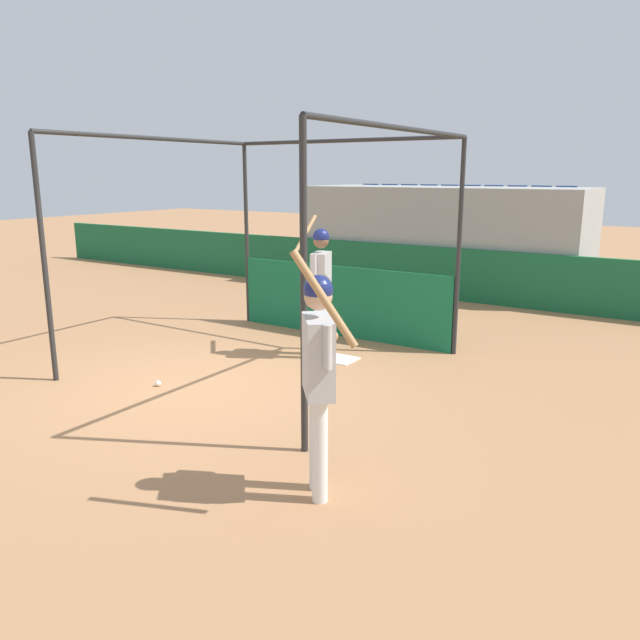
% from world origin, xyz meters
% --- Properties ---
extents(ground_plane, '(60.00, 60.00, 0.00)m').
position_xyz_m(ground_plane, '(0.00, 0.00, 0.00)').
color(ground_plane, '#A8754C').
extents(outfield_wall, '(24.00, 0.12, 1.13)m').
position_xyz_m(outfield_wall, '(0.00, 7.16, 0.56)').
color(outfield_wall, '#196038').
rests_on(outfield_wall, ground).
extents(bleacher_section, '(6.50, 2.40, 2.41)m').
position_xyz_m(bleacher_section, '(0.00, 8.42, 1.20)').
color(bleacher_section, '#9E9E99').
rests_on(bleacher_section, ground).
extents(batting_cage, '(4.08, 4.12, 3.22)m').
position_xyz_m(batting_cage, '(0.30, 2.46, 1.34)').
color(batting_cage, '#282828').
rests_on(batting_cage, ground).
extents(home_plate, '(0.44, 0.44, 0.02)m').
position_xyz_m(home_plate, '(1.02, 2.02, 0.01)').
color(home_plate, white).
rests_on(home_plate, ground).
extents(player_batter, '(0.65, 0.81, 2.07)m').
position_xyz_m(player_batter, '(0.66, 2.03, 1.18)').
color(player_batter, white).
rests_on(player_batter, ground).
extents(player_waiting, '(0.74, 0.65, 2.15)m').
position_xyz_m(player_waiting, '(2.90, -1.48, 1.18)').
color(player_waiting, white).
rests_on(player_waiting, ground).
extents(baseball, '(0.07, 0.07, 0.07)m').
position_xyz_m(baseball, '(-0.37, -0.26, 0.04)').
color(baseball, white).
rests_on(baseball, ground).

